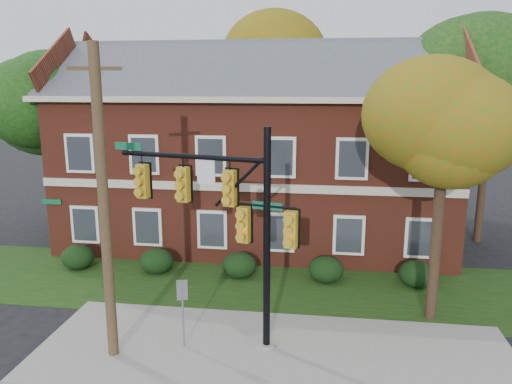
# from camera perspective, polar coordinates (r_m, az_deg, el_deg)

# --- Properties ---
(ground) EXTENTS (120.00, 120.00, 0.00)m
(ground) POSITION_cam_1_polar(r_m,az_deg,el_deg) (14.54, 1.60, -20.00)
(ground) COLOR black
(ground) RESTS_ON ground
(sidewalk) EXTENTS (14.00, 5.00, 0.08)m
(sidewalk) POSITION_cam_1_polar(r_m,az_deg,el_deg) (15.37, 2.03, -17.90)
(sidewalk) COLOR gray
(sidewalk) RESTS_ON ground
(grass_strip) EXTENTS (30.00, 6.00, 0.04)m
(grass_strip) POSITION_cam_1_polar(r_m,az_deg,el_deg) (19.84, 3.56, -10.69)
(grass_strip) COLOR #193811
(grass_strip) RESTS_ON ground
(apartment_building) EXTENTS (18.80, 8.80, 9.74)m
(apartment_building) POSITION_cam_1_polar(r_m,az_deg,el_deg) (24.55, 0.12, 5.83)
(apartment_building) COLOR maroon
(apartment_building) RESTS_ON ground
(hedge_far_left) EXTENTS (1.40, 1.26, 1.05)m
(hedge_far_left) POSITION_cam_1_polar(r_m,az_deg,el_deg) (22.73, -19.71, -7.01)
(hedge_far_left) COLOR black
(hedge_far_left) RESTS_ON ground
(hedge_left) EXTENTS (1.40, 1.26, 1.05)m
(hedge_left) POSITION_cam_1_polar(r_m,az_deg,el_deg) (21.37, -11.28, -7.73)
(hedge_left) COLOR black
(hedge_left) RESTS_ON ground
(hedge_center) EXTENTS (1.40, 1.26, 1.05)m
(hedge_center) POSITION_cam_1_polar(r_m,az_deg,el_deg) (20.52, -1.91, -8.35)
(hedge_center) COLOR black
(hedge_center) RESTS_ON ground
(hedge_right) EXTENTS (1.40, 1.26, 1.05)m
(hedge_right) POSITION_cam_1_polar(r_m,az_deg,el_deg) (20.26, 8.02, -8.75)
(hedge_right) COLOR black
(hedge_right) RESTS_ON ground
(hedge_far_right) EXTENTS (1.40, 1.26, 1.05)m
(hedge_far_right) POSITION_cam_1_polar(r_m,az_deg,el_deg) (20.59, 17.92, -8.90)
(hedge_far_right) COLOR black
(hedge_far_right) RESTS_ON ground
(tree_near_right) EXTENTS (4.50, 4.25, 8.58)m
(tree_near_right) POSITION_cam_1_polar(r_m,az_deg,el_deg) (16.58, 21.75, 7.65)
(tree_near_right) COLOR black
(tree_near_right) RESTS_ON ground
(tree_left_rear) EXTENTS (5.40, 5.10, 8.88)m
(tree_left_rear) POSITION_cam_1_polar(r_m,az_deg,el_deg) (26.51, -21.85, 9.12)
(tree_left_rear) COLOR black
(tree_left_rear) RESTS_ON ground
(tree_right_rear) EXTENTS (6.30, 5.95, 10.62)m
(tree_right_rear) POSITION_cam_1_polar(r_m,az_deg,el_deg) (26.27, 26.26, 11.87)
(tree_right_rear) COLOR black
(tree_right_rear) RESTS_ON ground
(tree_far_rear) EXTENTS (6.84, 6.46, 11.52)m
(tree_far_rear) POSITION_cam_1_polar(r_m,az_deg,el_deg) (32.08, 4.54, 14.23)
(tree_far_rear) COLOR black
(tree_far_rear) RESTS_ON ground
(traffic_signal) EXTENTS (5.81, 1.51, 6.62)m
(traffic_signal) POSITION_cam_1_polar(r_m,az_deg,el_deg) (14.51, -3.16, -2.31)
(traffic_signal) COLOR gray
(traffic_signal) RESTS_ON ground
(utility_pole) EXTENTS (1.34, 0.49, 8.83)m
(utility_pole) POSITION_cam_1_polar(r_m,az_deg,el_deg) (14.20, -16.98, -1.64)
(utility_pole) COLOR #453220
(utility_pole) RESTS_ON ground
(sign_post) EXTENTS (0.32, 0.12, 2.19)m
(sign_post) POSITION_cam_1_polar(r_m,az_deg,el_deg) (15.12, -8.40, -12.40)
(sign_post) COLOR slate
(sign_post) RESTS_ON ground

